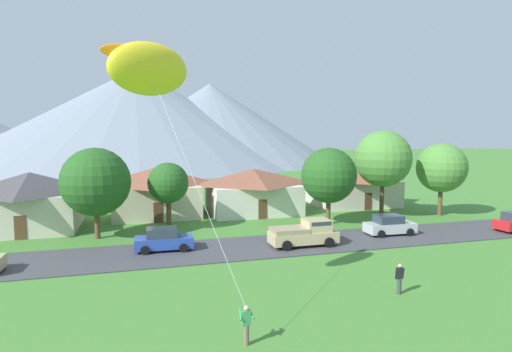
# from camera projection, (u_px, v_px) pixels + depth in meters

# --- Properties ---
(road_strip) EXTENTS (160.00, 6.47, 0.08)m
(road_strip) POSITION_uv_depth(u_px,v_px,m) (249.00, 247.00, 32.07)
(road_strip) COLOR #424247
(road_strip) RESTS_ON ground
(mountain_west_ridge) EXTENTS (73.77, 73.77, 23.50)m
(mountain_west_ridge) POSITION_uv_depth(u_px,v_px,m) (210.00, 123.00, 126.34)
(mountain_west_ridge) COLOR gray
(mountain_west_ridge) RESTS_ON ground
(mountain_central_ridge) EXTENTS (99.27, 99.27, 27.18)m
(mountain_central_ridge) POSITION_uv_depth(u_px,v_px,m) (136.00, 117.00, 122.31)
(mountain_central_ridge) COLOR gray
(mountain_central_ridge) RESTS_ON ground
(house_leftmost) EXTENTS (10.25, 7.53, 4.78)m
(house_leftmost) POSITION_uv_depth(u_px,v_px,m) (353.00, 185.00, 50.91)
(house_leftmost) COLOR beige
(house_leftmost) RESTS_ON ground
(house_left_center) EXTENTS (9.49, 8.29, 5.12)m
(house_left_center) POSITION_uv_depth(u_px,v_px,m) (156.00, 191.00, 44.57)
(house_left_center) COLOR beige
(house_left_center) RESTS_ON ground
(house_right_center) EXTENTS (8.68, 8.50, 5.23)m
(house_right_center) POSITION_uv_depth(u_px,v_px,m) (30.00, 200.00, 37.98)
(house_right_center) COLOR beige
(house_right_center) RESTS_ON ground
(house_rightmost) EXTENTS (10.14, 7.72, 4.87)m
(house_rightmost) POSITION_uv_depth(u_px,v_px,m) (253.00, 190.00, 46.04)
(house_rightmost) COLOR silver
(house_rightmost) RESTS_ON ground
(tree_near_left) EXTENTS (5.63, 5.63, 7.54)m
(tree_near_left) POSITION_uv_depth(u_px,v_px,m) (96.00, 182.00, 34.49)
(tree_near_left) COLOR brown
(tree_near_left) RESTS_ON ground
(tree_left_of_center) EXTENTS (5.74, 5.74, 9.00)m
(tree_left_of_center) POSITION_uv_depth(u_px,v_px,m) (383.00, 159.00, 42.83)
(tree_left_of_center) COLOR #4C3823
(tree_left_of_center) RESTS_ON ground
(tree_center) EXTENTS (5.16, 5.16, 7.67)m
(tree_center) POSITION_uv_depth(u_px,v_px,m) (442.00, 168.00, 44.31)
(tree_center) COLOR brown
(tree_center) RESTS_ON ground
(tree_right_of_center) EXTENTS (5.27, 5.27, 7.34)m
(tree_right_of_center) POSITION_uv_depth(u_px,v_px,m) (329.00, 176.00, 39.98)
(tree_right_of_center) COLOR brown
(tree_right_of_center) RESTS_ON ground
(tree_far_right) EXTENTS (3.61, 3.61, 6.13)m
(tree_far_right) POSITION_uv_depth(u_px,v_px,m) (168.00, 183.00, 37.26)
(tree_far_right) COLOR #4C3823
(tree_far_right) RESTS_ON ground
(parked_car_silver_west_end) EXTENTS (4.27, 2.21, 1.68)m
(parked_car_silver_west_end) POSITION_uv_depth(u_px,v_px,m) (389.00, 225.00, 35.97)
(parked_car_silver_west_end) COLOR #B7BCC1
(parked_car_silver_west_end) RESTS_ON road_strip
(parked_car_blue_mid_west) EXTENTS (4.27, 2.21, 1.68)m
(parked_car_blue_mid_west) POSITION_uv_depth(u_px,v_px,m) (164.00, 240.00, 31.07)
(parked_car_blue_mid_west) COLOR #2847A8
(parked_car_blue_mid_west) RESTS_ON road_strip
(pickup_truck_sand_west_side) EXTENTS (5.21, 2.34, 1.99)m
(pickup_truck_sand_west_side) POSITION_uv_depth(u_px,v_px,m) (305.00, 233.00, 32.39)
(pickup_truck_sand_west_side) COLOR #C6B284
(pickup_truck_sand_west_side) RESTS_ON road_strip
(kite_flyer_with_kite) EXTENTS (5.96, 5.81, 12.84)m
(kite_flyer_with_kite) POSITION_uv_depth(u_px,v_px,m) (149.00, 70.00, 18.98)
(kite_flyer_with_kite) COLOR #70604C
(kite_flyer_with_kite) RESTS_ON ground
(watcher_person) EXTENTS (0.56, 0.24, 1.68)m
(watcher_person) POSITION_uv_depth(u_px,v_px,m) (399.00, 278.00, 22.75)
(watcher_person) COLOR #3D3D42
(watcher_person) RESTS_ON ground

